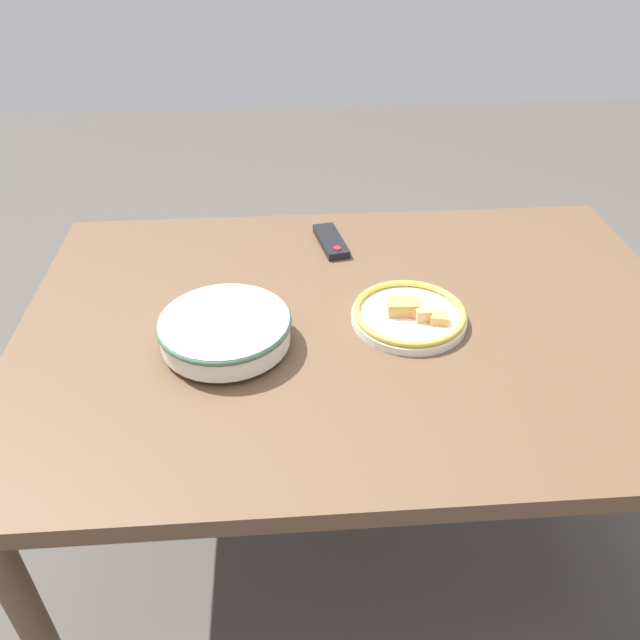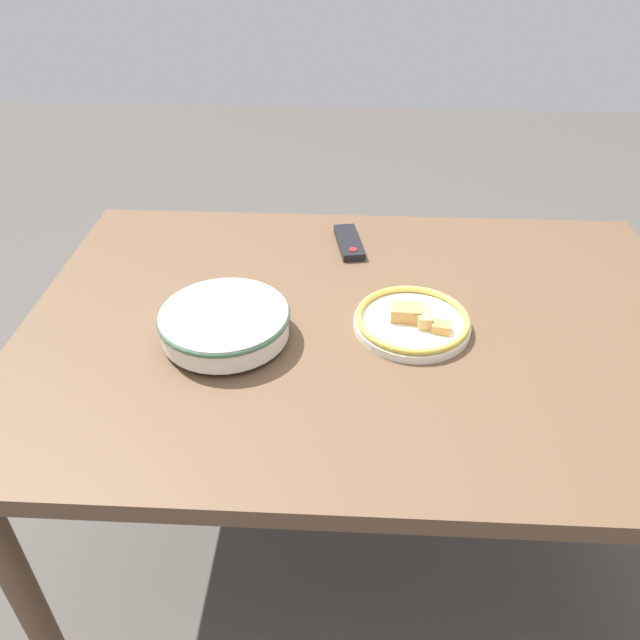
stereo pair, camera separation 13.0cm
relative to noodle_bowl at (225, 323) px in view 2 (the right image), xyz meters
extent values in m
plane|color=#4C4742|center=(0.29, 0.08, -0.80)|extent=(8.00, 8.00, 0.00)
cube|color=brown|center=(0.29, 0.08, -0.06)|extent=(1.48, 1.02, 0.04)
cylinder|color=brown|center=(-0.38, -0.36, -0.44)|extent=(0.06, 0.06, 0.72)
cylinder|color=brown|center=(-0.38, 0.52, -0.44)|extent=(0.06, 0.06, 0.72)
cylinder|color=brown|center=(0.96, 0.52, -0.44)|extent=(0.06, 0.06, 0.72)
cylinder|color=silver|center=(0.00, 0.00, -0.03)|extent=(0.12, 0.12, 0.01)
cylinder|color=silver|center=(0.00, 0.00, 0.00)|extent=(0.26, 0.26, 0.05)
cylinder|color=#C67A33|center=(0.00, 0.00, 0.00)|extent=(0.24, 0.24, 0.05)
torus|color=#42664C|center=(0.00, 0.00, 0.02)|extent=(0.27, 0.27, 0.01)
cylinder|color=silver|center=(0.39, 0.06, -0.03)|extent=(0.25, 0.25, 0.02)
torus|color=gold|center=(0.39, 0.06, -0.01)|extent=(0.24, 0.24, 0.01)
cube|color=tan|center=(0.39, 0.06, -0.01)|extent=(0.07, 0.06, 0.03)
cube|color=tan|center=(0.38, 0.07, -0.01)|extent=(0.07, 0.05, 0.03)
cube|color=tan|center=(0.45, 0.02, -0.01)|extent=(0.04, 0.04, 0.02)
cube|color=tan|center=(0.41, 0.05, -0.01)|extent=(0.03, 0.05, 0.03)
cube|color=black|center=(0.25, 0.41, -0.03)|extent=(0.09, 0.18, 0.02)
cylinder|color=red|center=(0.26, 0.35, -0.02)|extent=(0.02, 0.02, 0.00)
camera|label=1|loc=(0.12, -1.03, 0.76)|focal=35.00mm
camera|label=2|loc=(0.25, -1.03, 0.76)|focal=35.00mm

